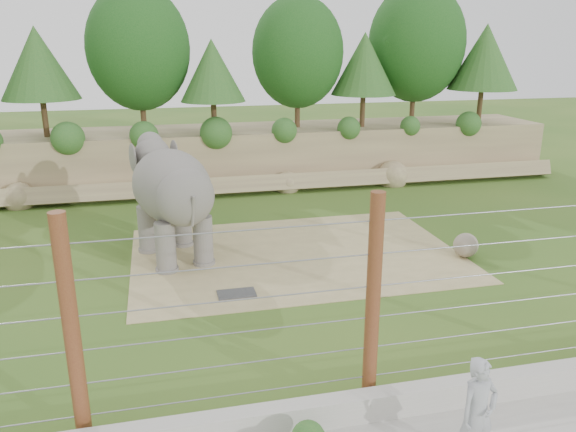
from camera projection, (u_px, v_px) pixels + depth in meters
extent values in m
plane|color=#345E1E|center=(306.00, 297.00, 14.62)|extent=(90.00, 90.00, 0.00)
cube|color=#826A51|center=(234.00, 155.00, 26.32)|extent=(30.00, 4.00, 2.50)
cube|color=#826A51|center=(242.00, 185.00, 24.46)|extent=(30.00, 1.37, 1.07)
cylinder|color=#3F2B19|center=(45.00, 118.00, 23.50)|extent=(0.24, 0.24, 1.58)
sphere|color=#144715|center=(38.00, 65.00, 22.86)|extent=(3.60, 3.60, 3.60)
cylinder|color=#3F2B19|center=(143.00, 110.00, 24.79)|extent=(0.24, 0.24, 1.92)
sphere|color=#144715|center=(138.00, 48.00, 24.01)|extent=(4.40, 4.40, 4.40)
cylinder|color=#3F2B19|center=(214.00, 117.00, 24.41)|extent=(0.24, 0.24, 1.40)
sphere|color=#144715|center=(212.00, 72.00, 23.84)|extent=(3.20, 3.20, 3.20)
cylinder|color=#3F2B19|center=(297.00, 107.00, 26.15)|extent=(0.24, 0.24, 1.82)
sphere|color=#144715|center=(298.00, 52.00, 25.41)|extent=(4.16, 4.16, 4.16)
cylinder|color=#3F2B19|center=(362.00, 111.00, 26.30)|extent=(0.24, 0.24, 1.50)
sphere|color=#144715|center=(364.00, 66.00, 25.69)|extent=(3.44, 3.44, 3.44)
cylinder|color=#3F2B19|center=(413.00, 101.00, 27.81)|extent=(0.24, 0.24, 2.03)
sphere|color=#144715|center=(416.00, 43.00, 26.98)|extent=(4.64, 4.64, 4.64)
cylinder|color=#3F2B19|center=(480.00, 106.00, 27.41)|extent=(0.24, 0.24, 1.64)
sphere|color=#144715|center=(484.00, 59.00, 26.74)|extent=(3.76, 3.76, 3.76)
cube|color=tan|center=(296.00, 254.00, 17.52)|extent=(10.00, 7.00, 0.02)
cube|color=#262628|center=(237.00, 293.00, 14.73)|extent=(1.00, 0.60, 0.03)
sphere|color=gray|center=(466.00, 245.00, 17.18)|extent=(0.75, 0.75, 0.75)
cube|color=#B0ACA4|center=(379.00, 404.00, 9.90)|extent=(26.00, 0.35, 0.50)
cylinder|color=#5F2818|center=(72.00, 334.00, 8.75)|extent=(0.26, 0.26, 4.00)
cylinder|color=#5F2818|center=(373.00, 302.00, 9.84)|extent=(0.26, 0.26, 4.00)
cylinder|color=gray|center=(369.00, 376.00, 10.29)|extent=(20.00, 0.02, 0.02)
cylinder|color=gray|center=(371.00, 347.00, 10.11)|extent=(20.00, 0.02, 0.02)
cylinder|color=gray|center=(372.00, 317.00, 9.93)|extent=(20.00, 0.02, 0.02)
cylinder|color=gray|center=(374.00, 286.00, 9.76)|extent=(20.00, 0.02, 0.02)
cylinder|color=gray|center=(375.00, 254.00, 9.58)|extent=(20.00, 0.02, 0.02)
cylinder|color=gray|center=(377.00, 220.00, 9.40)|extent=(20.00, 0.02, 0.02)
imported|color=silver|center=(478.00, 413.00, 8.58)|extent=(0.74, 0.56, 1.84)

